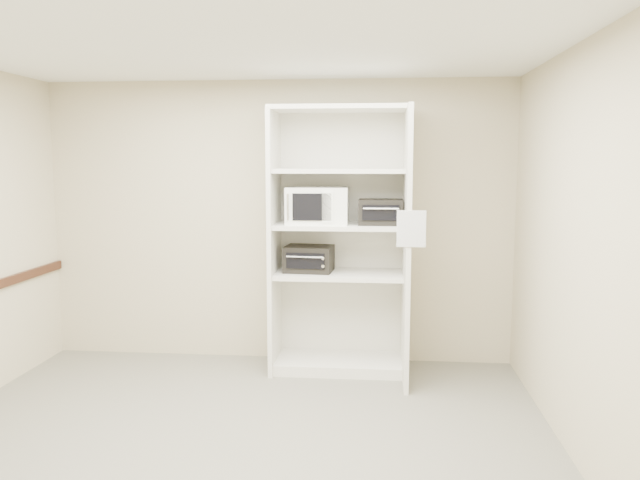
# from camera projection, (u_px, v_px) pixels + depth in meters

# --- Properties ---
(floor) EXTENTS (4.50, 4.00, 0.01)m
(floor) POSITION_uv_depth(u_px,v_px,m) (232.00, 448.00, 4.23)
(floor) COLOR #636154
(floor) RESTS_ON ground
(ceiling) EXTENTS (4.50, 4.00, 0.01)m
(ceiling) POSITION_uv_depth(u_px,v_px,m) (224.00, 38.00, 3.89)
(ceiling) COLOR white
(wall_back) EXTENTS (4.50, 0.02, 2.70)m
(wall_back) POSITION_uv_depth(u_px,v_px,m) (278.00, 222.00, 6.04)
(wall_back) COLOR #BDB38B
(wall_back) RESTS_ON ground
(wall_front) EXTENTS (4.50, 0.02, 2.70)m
(wall_front) POSITION_uv_depth(u_px,v_px,m) (86.00, 339.00, 2.09)
(wall_front) COLOR #BDB38B
(wall_front) RESTS_ON ground
(wall_right) EXTENTS (0.02, 4.00, 2.70)m
(wall_right) POSITION_uv_depth(u_px,v_px,m) (585.00, 257.00, 3.85)
(wall_right) COLOR #BDB38B
(wall_right) RESTS_ON ground
(shelving_unit) EXTENTS (1.24, 0.92, 2.42)m
(shelving_unit) POSITION_uv_depth(u_px,v_px,m) (344.00, 250.00, 5.71)
(shelving_unit) COLOR silver
(shelving_unit) RESTS_ON floor
(microwave) EXTENTS (0.56, 0.43, 0.33)m
(microwave) POSITION_uv_depth(u_px,v_px,m) (318.00, 205.00, 5.68)
(microwave) COLOR white
(microwave) RESTS_ON shelving_unit
(toaster_oven_upper) EXTENTS (0.39, 0.30, 0.23)m
(toaster_oven_upper) POSITION_uv_depth(u_px,v_px,m) (381.00, 212.00, 5.59)
(toaster_oven_upper) COLOR black
(toaster_oven_upper) RESTS_ON shelving_unit
(toaster_oven_lower) EXTENTS (0.46, 0.36, 0.24)m
(toaster_oven_lower) POSITION_uv_depth(u_px,v_px,m) (309.00, 259.00, 5.76)
(toaster_oven_lower) COLOR black
(toaster_oven_lower) RESTS_ON shelving_unit
(paper_sign) EXTENTS (0.23, 0.01, 0.29)m
(paper_sign) POSITION_uv_depth(u_px,v_px,m) (411.00, 229.00, 5.00)
(paper_sign) COLOR white
(paper_sign) RESTS_ON shelving_unit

